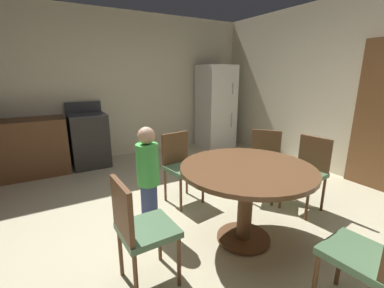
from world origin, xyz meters
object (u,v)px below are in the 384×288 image
at_px(chair_west, 139,226).
at_px(chair_east, 308,169).
at_px(dining_table, 246,182).
at_px(person_child, 148,177).
at_px(oven_range, 89,140).
at_px(chair_north, 181,163).
at_px(refrigerator, 216,107).
at_px(chair_south, 372,254).
at_px(chair_northeast, 263,160).

xyz_separation_m(chair_west, chair_east, (2.11, 0.15, 0.00)).
distance_m(dining_table, person_child, 0.97).
height_order(oven_range, chair_north, oven_range).
relative_size(refrigerator, chair_south, 2.02).
relative_size(refrigerator, chair_north, 2.02).
bearing_deg(person_child, refrigerator, 85.14).
height_order(oven_range, chair_west, oven_range).
distance_m(dining_table, chair_east, 1.06).
xyz_separation_m(dining_table, chair_south, (0.10, -1.05, -0.10)).
bearing_deg(dining_table, chair_east, 6.35).
bearing_deg(chair_northeast, chair_west, -17.15).
height_order(oven_range, chair_south, oven_range).
bearing_deg(refrigerator, chair_south, -112.20).
height_order(chair_east, person_child, person_child).
bearing_deg(chair_east, dining_table, 0.00).
bearing_deg(chair_east, chair_north, -44.33).
distance_m(dining_table, chair_west, 1.06).
height_order(chair_south, chair_east, same).
bearing_deg(refrigerator, chair_west, -132.89).
distance_m(chair_northeast, chair_north, 1.08).
height_order(chair_north, chair_south, same).
bearing_deg(chair_west, chair_northeast, 17.15).
height_order(dining_table, person_child, person_child).
bearing_deg(oven_range, dining_table, -73.31).
bearing_deg(person_child, chair_north, 76.62).
height_order(chair_north, person_child, person_child).
distance_m(oven_range, chair_north, 2.12).
bearing_deg(dining_table, chair_west, -177.99).
bearing_deg(chair_northeast, oven_range, -90.06).
relative_size(dining_table, chair_northeast, 1.42).
distance_m(chair_west, chair_east, 2.11).
distance_m(oven_range, chair_west, 3.07).
bearing_deg(chair_east, chair_west, -2.17).
bearing_deg(chair_west, oven_range, 85.21).
bearing_deg(refrigerator, chair_northeast, -110.71).
bearing_deg(oven_range, chair_north, -68.84).
relative_size(chair_west, chair_northeast, 1.00).
bearing_deg(chair_south, oven_range, 8.59).
height_order(dining_table, chair_east, chair_east).
bearing_deg(refrigerator, chair_north, -134.33).
distance_m(refrigerator, chair_north, 2.72).
xyz_separation_m(refrigerator, person_child, (-2.46, -2.33, -0.30)).
relative_size(oven_range, dining_table, 0.89).
xyz_separation_m(oven_range, chair_south, (1.00, -4.08, 0.03)).
height_order(refrigerator, chair_west, refrigerator).
bearing_deg(chair_south, chair_west, 43.38).
bearing_deg(chair_north, oven_range, -166.52).
xyz_separation_m(refrigerator, chair_north, (-1.88, -1.93, -0.38)).
relative_size(chair_south, chair_east, 1.00).
distance_m(refrigerator, person_child, 3.40).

